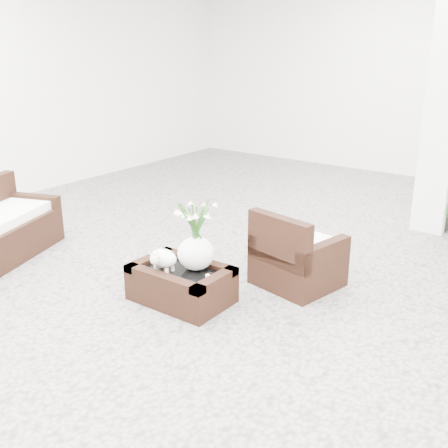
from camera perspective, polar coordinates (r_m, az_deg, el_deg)
The scene contains 8 objects.
ground at distance 5.60m, azimuth 0.61°, elevation -5.74°, with size 11.00×11.00×0.00m, color gray.
column at distance 7.18m, azimuth 22.55°, elevation 12.85°, with size 0.40×0.40×3.50m, color white.
coffee_table at distance 5.09m, azimuth -4.52°, elevation -6.47°, with size 0.90×0.60×0.31m, color black.
sheep_figurine at distance 4.99m, azimuth -6.40°, elevation -3.79°, with size 0.28×0.23×0.21m, color white.
planter_narcissus at distance 4.89m, azimuth -3.04°, elevation -0.48°, with size 0.44×0.44×0.80m, color white, non-canonical shape.
tealight at distance 4.86m, azimuth -1.72°, elevation -5.48°, with size 0.04×0.04×0.03m, color white.
armchair at distance 5.37m, azimuth 7.91°, elevation -2.53°, with size 0.73×0.70×0.78m, color black.
topiary at distance 7.34m, azimuth 21.98°, elevation 5.39°, with size 0.42×0.42×1.58m, color #224917, non-canonical shape.
Camera 1 is at (2.96, -4.13, 2.34)m, focal length 43.23 mm.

